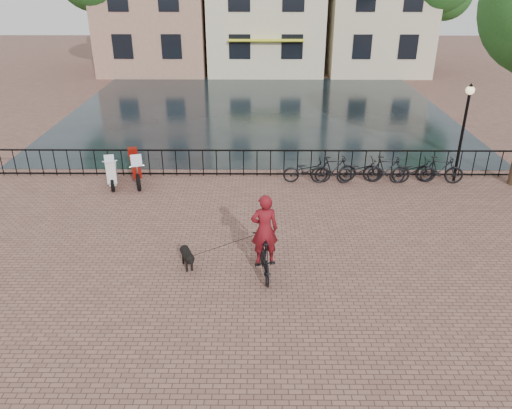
{
  "coord_description": "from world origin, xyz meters",
  "views": [
    {
      "loc": [
        0.09,
        -9.28,
        7.08
      ],
      "look_at": [
        0.0,
        3.0,
        1.2
      ],
      "focal_mm": 35.0,
      "sensor_mm": 36.0,
      "label": 1
    }
  ],
  "objects_px": {
    "dog": "(187,257)",
    "scooter": "(111,167)",
    "cyclist": "(264,240)",
    "motorcycle": "(135,165)",
    "lamp_post": "(465,117)"
  },
  "relations": [
    {
      "from": "lamp_post",
      "to": "scooter",
      "type": "xyz_separation_m",
      "value": [
        -12.34,
        -0.49,
        -1.68
      ]
    },
    {
      "from": "lamp_post",
      "to": "cyclist",
      "type": "relative_size",
      "value": 1.34
    },
    {
      "from": "lamp_post",
      "to": "scooter",
      "type": "distance_m",
      "value": 12.46
    },
    {
      "from": "dog",
      "to": "scooter",
      "type": "distance_m",
      "value": 6.37
    },
    {
      "from": "dog",
      "to": "motorcycle",
      "type": "distance_m",
      "value": 6.18
    },
    {
      "from": "cyclist",
      "to": "motorcycle",
      "type": "distance_m",
      "value": 7.47
    },
    {
      "from": "motorcycle",
      "to": "scooter",
      "type": "height_order",
      "value": "scooter"
    },
    {
      "from": "lamp_post",
      "to": "dog",
      "type": "bearing_deg",
      "value": -146.77
    },
    {
      "from": "dog",
      "to": "scooter",
      "type": "xyz_separation_m",
      "value": [
        -3.37,
        5.39,
        0.4
      ]
    },
    {
      "from": "scooter",
      "to": "motorcycle",
      "type": "bearing_deg",
      "value": 0.78
    },
    {
      "from": "cyclist",
      "to": "motorcycle",
      "type": "xyz_separation_m",
      "value": [
        -4.56,
        5.91,
        -0.29
      ]
    },
    {
      "from": "motorcycle",
      "to": "lamp_post",
      "type": "bearing_deg",
      "value": -17.06
    },
    {
      "from": "motorcycle",
      "to": "scooter",
      "type": "relative_size",
      "value": 1.27
    },
    {
      "from": "cyclist",
      "to": "dog",
      "type": "relative_size",
      "value": 2.77
    },
    {
      "from": "lamp_post",
      "to": "dog",
      "type": "height_order",
      "value": "lamp_post"
    }
  ]
}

